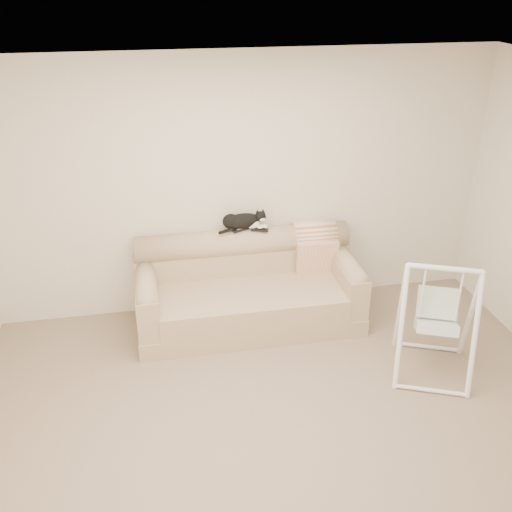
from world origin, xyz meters
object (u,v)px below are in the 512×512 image
(sofa, at_px, (248,290))
(remote_b, at_px, (260,230))
(tuxedo_cat, at_px, (243,221))
(baby_swing, at_px, (436,320))
(remote_a, at_px, (241,229))

(sofa, relative_size, remote_b, 12.48)
(tuxedo_cat, xyz_separation_m, baby_swing, (1.45, -1.36, -0.47))
(remote_a, height_order, remote_b, remote_a)
(remote_b, bearing_deg, baby_swing, -45.35)
(sofa, bearing_deg, baby_swing, -37.44)
(remote_a, bearing_deg, remote_b, -12.45)
(sofa, bearing_deg, remote_b, 50.54)
(remote_b, bearing_deg, remote_a, 167.55)
(sofa, distance_m, remote_b, 0.61)
(tuxedo_cat, relative_size, baby_swing, 0.48)
(sofa, bearing_deg, remote_a, 96.11)
(baby_swing, bearing_deg, remote_a, 137.61)
(baby_swing, bearing_deg, tuxedo_cat, 136.94)
(remote_a, relative_size, baby_swing, 0.17)
(tuxedo_cat, bearing_deg, sofa, -90.12)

